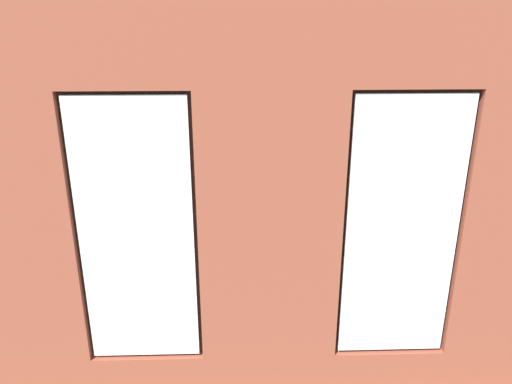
{
  "coord_description": "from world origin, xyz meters",
  "views": [
    {
      "loc": [
        0.22,
        6.26,
        3.28
      ],
      "look_at": [
        0.03,
        0.4,
        1.09
      ],
      "focal_mm": 35.0,
      "sensor_mm": 36.0,
      "label": 1
    }
  ],
  "objects_px": {
    "potted_plant_by_left_couch": "(376,198)",
    "potted_plant_between_couches": "(335,303)",
    "tv_flatscreen": "(59,190)",
    "couch_left": "(431,235)",
    "couch_by_window": "(202,328)",
    "candle_jar": "(274,211)",
    "coffee_table": "(250,222)",
    "potted_plant_mid_room_small": "(284,204)",
    "papasan_chair": "(259,179)",
    "remote_silver": "(239,216)",
    "media_console": "(65,231)",
    "cup_ceramic": "(223,219)",
    "potted_plant_near_tv": "(79,236)",
    "table_plant_small": "(250,211)"
  },
  "relations": [
    {
      "from": "candle_jar",
      "to": "potted_plant_mid_room_small",
      "type": "xyz_separation_m",
      "value": [
        -0.2,
        -0.74,
        -0.19
      ]
    },
    {
      "from": "potted_plant_between_couches",
      "to": "coffee_table",
      "type": "bearing_deg",
      "value": -71.55
    },
    {
      "from": "papasan_chair",
      "to": "potted_plant_mid_room_small",
      "type": "distance_m",
      "value": 0.97
    },
    {
      "from": "couch_by_window",
      "to": "potted_plant_by_left_couch",
      "type": "relative_size",
      "value": 3.47
    },
    {
      "from": "table_plant_small",
      "to": "potted_plant_near_tv",
      "type": "xyz_separation_m",
      "value": [
        2.1,
        0.95,
        0.1
      ]
    },
    {
      "from": "remote_silver",
      "to": "media_console",
      "type": "bearing_deg",
      "value": -91.12
    },
    {
      "from": "coffee_table",
      "to": "papasan_chair",
      "type": "relative_size",
      "value": 1.23
    },
    {
      "from": "candle_jar",
      "to": "remote_silver",
      "type": "height_order",
      "value": "candle_jar"
    },
    {
      "from": "coffee_table",
      "to": "potted_plant_mid_room_small",
      "type": "height_order",
      "value": "potted_plant_mid_room_small"
    },
    {
      "from": "candle_jar",
      "to": "papasan_chair",
      "type": "relative_size",
      "value": 0.11
    },
    {
      "from": "couch_left",
      "to": "coffee_table",
      "type": "xyz_separation_m",
      "value": [
        2.48,
        -0.41,
        0.05
      ]
    },
    {
      "from": "remote_silver",
      "to": "couch_by_window",
      "type": "bearing_deg",
      "value": -10.78
    },
    {
      "from": "candle_jar",
      "to": "potted_plant_mid_room_small",
      "type": "bearing_deg",
      "value": -105.25
    },
    {
      "from": "cup_ceramic",
      "to": "couch_by_window",
      "type": "bearing_deg",
      "value": 86.57
    },
    {
      "from": "media_console",
      "to": "papasan_chair",
      "type": "relative_size",
      "value": 1.03
    },
    {
      "from": "coffee_table",
      "to": "media_console",
      "type": "bearing_deg",
      "value": -0.9
    },
    {
      "from": "remote_silver",
      "to": "potted_plant_mid_room_small",
      "type": "xyz_separation_m",
      "value": [
        -0.72,
        -0.78,
        -0.14
      ]
    },
    {
      "from": "potted_plant_mid_room_small",
      "to": "potted_plant_near_tv",
      "type": "xyz_separation_m",
      "value": [
        2.66,
        1.84,
        0.35
      ]
    },
    {
      "from": "coffee_table",
      "to": "remote_silver",
      "type": "height_order",
      "value": "remote_silver"
    },
    {
      "from": "couch_by_window",
      "to": "potted_plant_between_couches",
      "type": "xyz_separation_m",
      "value": [
        -1.31,
        -0.05,
        0.22
      ]
    },
    {
      "from": "cup_ceramic",
      "to": "papasan_chair",
      "type": "bearing_deg",
      "value": -107.04
    },
    {
      "from": "potted_plant_near_tv",
      "to": "remote_silver",
      "type": "bearing_deg",
      "value": -151.53
    },
    {
      "from": "tv_flatscreen",
      "to": "potted_plant_by_left_couch",
      "type": "height_order",
      "value": "tv_flatscreen"
    },
    {
      "from": "tv_flatscreen",
      "to": "potted_plant_by_left_couch",
      "type": "relative_size",
      "value": 2.24
    },
    {
      "from": "couch_by_window",
      "to": "candle_jar",
      "type": "height_order",
      "value": "couch_by_window"
    },
    {
      "from": "couch_by_window",
      "to": "media_console",
      "type": "xyz_separation_m",
      "value": [
        2.13,
        -2.45,
        -0.07
      ]
    },
    {
      "from": "remote_silver",
      "to": "papasan_chair",
      "type": "distance_m",
      "value": 1.71
    },
    {
      "from": "coffee_table",
      "to": "potted_plant_near_tv",
      "type": "height_order",
      "value": "potted_plant_near_tv"
    },
    {
      "from": "potted_plant_by_left_couch",
      "to": "potted_plant_between_couches",
      "type": "bearing_deg",
      "value": 69.02
    },
    {
      "from": "tv_flatscreen",
      "to": "remote_silver",
      "type": "bearing_deg",
      "value": -178.63
    },
    {
      "from": "coffee_table",
      "to": "cup_ceramic",
      "type": "height_order",
      "value": "cup_ceramic"
    },
    {
      "from": "papasan_chair",
      "to": "coffee_table",
      "type": "bearing_deg",
      "value": 83.74
    },
    {
      "from": "media_console",
      "to": "potted_plant_by_left_couch",
      "type": "relative_size",
      "value": 2.18
    },
    {
      "from": "candle_jar",
      "to": "potted_plant_by_left_couch",
      "type": "relative_size",
      "value": 0.24
    },
    {
      "from": "coffee_table",
      "to": "tv_flatscreen",
      "type": "bearing_deg",
      "value": -0.96
    },
    {
      "from": "couch_by_window",
      "to": "table_plant_small",
      "type": "height_order",
      "value": "couch_by_window"
    },
    {
      "from": "coffee_table",
      "to": "candle_jar",
      "type": "distance_m",
      "value": 0.4
    },
    {
      "from": "tv_flatscreen",
      "to": "couch_by_window",
      "type": "bearing_deg",
      "value": 130.96
    },
    {
      "from": "potted_plant_mid_room_small",
      "to": "potted_plant_by_left_couch",
      "type": "bearing_deg",
      "value": -174.96
    },
    {
      "from": "remote_silver",
      "to": "potted_plant_mid_room_small",
      "type": "relative_size",
      "value": 0.37
    },
    {
      "from": "potted_plant_by_left_couch",
      "to": "potted_plant_mid_room_small",
      "type": "distance_m",
      "value": 1.53
    },
    {
      "from": "tv_flatscreen",
      "to": "couch_left",
      "type": "bearing_deg",
      "value": 174.99
    },
    {
      "from": "couch_by_window",
      "to": "potted_plant_by_left_couch",
      "type": "height_order",
      "value": "couch_by_window"
    },
    {
      "from": "potted_plant_by_left_couch",
      "to": "table_plant_small",
      "type": "bearing_deg",
      "value": 26.17
    },
    {
      "from": "tv_flatscreen",
      "to": "papasan_chair",
      "type": "xyz_separation_m",
      "value": [
        -2.85,
        -1.73,
        -0.46
      ]
    },
    {
      "from": "cup_ceramic",
      "to": "potted_plant_mid_room_small",
      "type": "bearing_deg",
      "value": -133.05
    },
    {
      "from": "remote_silver",
      "to": "coffee_table",
      "type": "bearing_deg",
      "value": 54.72
    },
    {
      "from": "candle_jar",
      "to": "remote_silver",
      "type": "relative_size",
      "value": 0.69
    },
    {
      "from": "remote_silver",
      "to": "potted_plant_near_tv",
      "type": "bearing_deg",
      "value": -64.08
    },
    {
      "from": "potted_plant_between_couches",
      "to": "potted_plant_near_tv",
      "type": "height_order",
      "value": "potted_plant_between_couches"
    }
  ]
}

